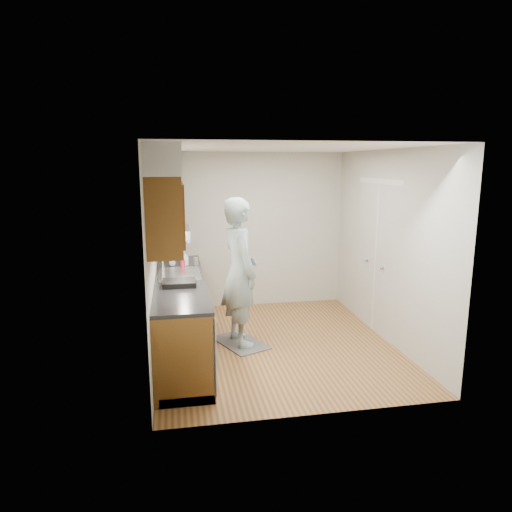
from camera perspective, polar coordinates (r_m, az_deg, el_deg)
The scene contains 16 objects.
floor at distance 6.08m, azimuth 2.38°, elevation -10.90°, with size 3.50×3.50×0.00m, color olive.
ceiling at distance 5.63m, azimuth 2.59°, elevation 13.34°, with size 3.50×3.50×0.00m, color white.
wall_left at distance 5.60m, azimuth -12.67°, elevation 0.22°, with size 0.02×3.50×2.50m, color #B7B6AC.
wall_right at distance 6.23m, azimuth 16.07°, elevation 1.17°, with size 0.02×3.50×2.50m, color #B7B6AC.
wall_back at distance 7.42m, azimuth -0.50°, elevation 3.20°, with size 3.00×0.02×2.50m, color #B7B6AC.
counter at distance 5.78m, azimuth -9.35°, elevation -7.09°, with size 0.64×2.80×1.30m.
upper_cabinets at distance 5.55m, azimuth -11.22°, elevation 7.48°, with size 0.47×2.80×1.21m.
closet_door at distance 6.53m, azimuth 14.71°, elevation -0.31°, with size 0.02×1.22×2.05m, color silver.
floor_mat at distance 6.10m, azimuth -1.99°, elevation -10.76°, with size 0.46×0.79×0.01m, color slate.
person at distance 5.78m, azimuth -2.07°, elevation -0.78°, with size 0.76×0.51×2.15m, color #89A2A6.
soap_bottle_a at distance 6.37m, azimuth -10.46°, elevation -0.10°, with size 0.09×0.09×0.24m, color white.
soap_bottle_b at distance 6.35m, azimuth -8.95°, elevation -0.36°, with size 0.08×0.08×0.18m, color white.
soap_bottle_c at distance 6.62m, azimuth -9.11°, elevation 0.11°, with size 0.14×0.14×0.18m, color white.
soda_can at distance 6.12m, azimuth -9.14°, elevation -1.10°, with size 0.06×0.06×0.12m, color #C6223D.
steel_can at distance 6.32m, azimuth -7.50°, elevation -0.69°, with size 0.06×0.06×0.11m, color #A5A5AA.
dish_rack at distance 5.32m, azimuth -9.58°, elevation -3.34°, with size 0.38×0.32×0.06m, color black.
Camera 1 is at (-1.25, -5.49, 2.31)m, focal length 32.00 mm.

